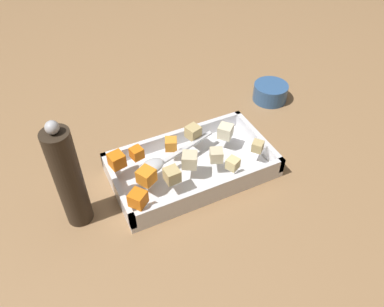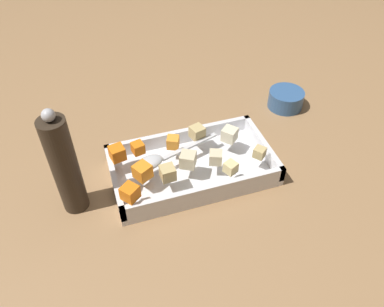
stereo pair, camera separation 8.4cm
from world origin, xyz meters
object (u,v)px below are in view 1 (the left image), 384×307
pepper_mill (69,180)px  small_prep_bowl (270,92)px  baking_dish (192,168)px  serving_spoon (156,164)px

pepper_mill → small_prep_bowl: (0.59, 0.18, -0.09)m
baking_dish → serving_spoon: 0.09m
baking_dish → pepper_mill: (-0.26, -0.02, 0.10)m
small_prep_bowl → pepper_mill: bearing=-162.9°
baking_dish → small_prep_bowl: (0.33, 0.16, 0.01)m
serving_spoon → small_prep_bowl: size_ratio=2.19×
serving_spoon → pepper_mill: pepper_mill is taller
pepper_mill → serving_spoon: bearing=7.0°
baking_dish → serving_spoon: bearing=176.6°
serving_spoon → small_prep_bowl: serving_spoon is taller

